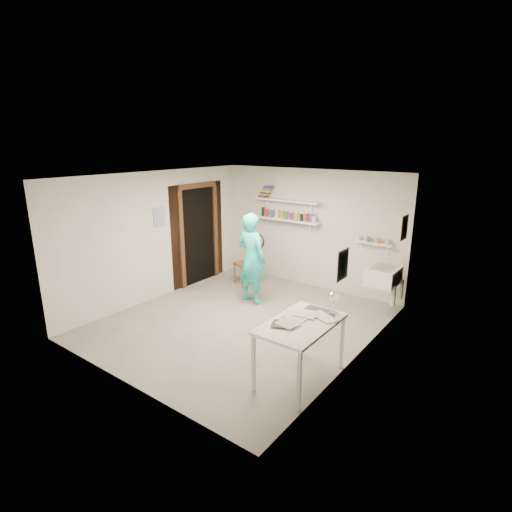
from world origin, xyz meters
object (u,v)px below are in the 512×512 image
Objects in this scene: belfast_sink at (383,276)px; wall_clock at (258,241)px; desk_lamp at (334,297)px; wooden_chair at (246,264)px; work_table at (300,351)px; man at (252,258)px.

wall_clock is at bearing -162.55° from belfast_sink.
desk_lamp is at bearing -26.50° from wall_clock.
desk_lamp is (2.90, -1.89, 0.56)m from wooden_chair.
wall_clock is 0.26× the size of work_table.
desk_lamp is at bearing -87.72° from belfast_sink.
wall_clock reaches higher than work_table.
man is 1.89× the size of wooden_chair.
wooden_chair is at bearing -175.50° from belfast_sink.
work_table is at bearing -112.42° from desk_lamp.
wooden_chair reaches higher than belfast_sink.
belfast_sink is at bearing 87.56° from work_table.
belfast_sink is at bearing -151.28° from man.
man is at bearing -78.08° from wall_clock.
wall_clock is (-2.17, -0.68, 0.43)m from belfast_sink.
wall_clock is 2.67m from desk_lamp.
man is 1.04m from wooden_chair.
wall_clock is 1.05m from wooden_chair.
belfast_sink reaches higher than work_table.
desk_lamp is at bearing -9.51° from wooden_chair.
man is 1.43× the size of work_table.
wooden_chair is at bearing 146.90° from desk_lamp.
wall_clock is at bearing -78.08° from man.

